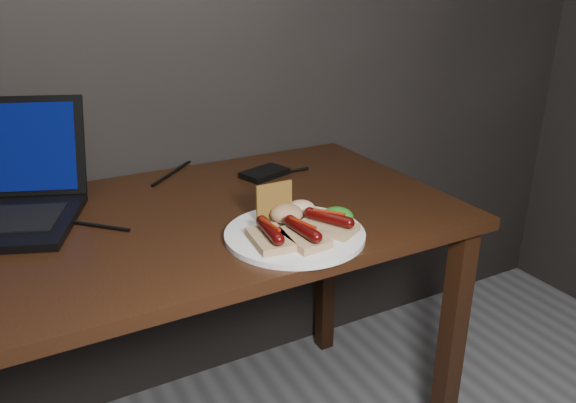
# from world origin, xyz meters

# --- Properties ---
(desk) EXTENTS (1.40, 0.70, 0.75)m
(desk) POSITION_xyz_m (0.00, 1.38, 0.66)
(desk) COLOR black
(desk) RESTS_ON ground
(hard_drive) EXTENTS (0.14, 0.11, 0.02)m
(hard_drive) POSITION_xyz_m (0.35, 1.54, 0.76)
(hard_drive) COLOR black
(hard_drive) RESTS_ON desk
(desk_cables) EXTENTS (0.95, 0.41, 0.01)m
(desk_cables) POSITION_xyz_m (-0.02, 1.53, 0.75)
(desk_cables) COLOR black
(desk_cables) RESTS_ON desk
(plate) EXTENTS (0.37, 0.37, 0.01)m
(plate) POSITION_xyz_m (0.24, 1.17, 0.76)
(plate) COLOR white
(plate) RESTS_ON desk
(bread_sausage_left) EXTENTS (0.08, 0.12, 0.04)m
(bread_sausage_left) POSITION_xyz_m (0.17, 1.14, 0.78)
(bread_sausage_left) COLOR tan
(bread_sausage_left) RESTS_ON plate
(bread_sausage_center) EXTENTS (0.08, 0.12, 0.04)m
(bread_sausage_center) POSITION_xyz_m (0.23, 1.12, 0.78)
(bread_sausage_center) COLOR tan
(bread_sausage_center) RESTS_ON plate
(bread_sausage_right) EXTENTS (0.12, 0.13, 0.04)m
(bread_sausage_right) POSITION_xyz_m (0.31, 1.14, 0.78)
(bread_sausage_right) COLOR tan
(bread_sausage_right) RESTS_ON plate
(crispbread) EXTENTS (0.08, 0.01, 0.08)m
(crispbread) POSITION_xyz_m (0.23, 1.24, 0.80)
(crispbread) COLOR olive
(crispbread) RESTS_ON plate
(salad_greens) EXTENTS (0.07, 0.07, 0.04)m
(salad_greens) POSITION_xyz_m (0.34, 1.15, 0.78)
(salad_greens) COLOR #195E12
(salad_greens) RESTS_ON plate
(salsa_mound) EXTENTS (0.07, 0.07, 0.04)m
(salsa_mound) POSITION_xyz_m (0.25, 1.22, 0.78)
(salsa_mound) COLOR maroon
(salsa_mound) RESTS_ON plate
(coleslaw_mound) EXTENTS (0.06, 0.06, 0.04)m
(coleslaw_mound) POSITION_xyz_m (0.29, 1.23, 0.78)
(coleslaw_mound) COLOR beige
(coleslaw_mound) RESTS_ON plate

